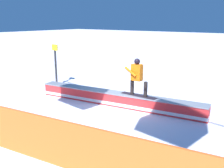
# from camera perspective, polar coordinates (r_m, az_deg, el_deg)

# --- Properties ---
(ground_plane) EXTENTS (120.00, 120.00, 0.00)m
(ground_plane) POSITION_cam_1_polar(r_m,az_deg,el_deg) (10.16, 1.02, -4.82)
(ground_plane) COLOR white
(grind_box) EXTENTS (7.04, 1.59, 0.54)m
(grind_box) POSITION_cam_1_polar(r_m,az_deg,el_deg) (10.08, 1.02, -3.52)
(grind_box) COLOR red
(grind_box) RESTS_ON ground_plane
(snowboarder) EXTENTS (1.48, 0.42, 1.42)m
(snowboarder) POSITION_cam_1_polar(r_m,az_deg,el_deg) (9.47, 5.76, 1.84)
(snowboarder) COLOR black
(snowboarder) RESTS_ON grind_box
(safety_fence) EXTENTS (12.17, 1.89, 1.18)m
(safety_fence) POSITION_cam_1_polar(r_m,az_deg,el_deg) (7.02, -21.42, -9.80)
(safety_fence) COLOR orange
(safety_fence) RESTS_ON ground_plane
(trail_marker) EXTENTS (0.40, 0.10, 2.14)m
(trail_marker) POSITION_cam_1_polar(r_m,az_deg,el_deg) (13.20, -12.66, 4.44)
(trail_marker) COLOR #262628
(trail_marker) RESTS_ON ground_plane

